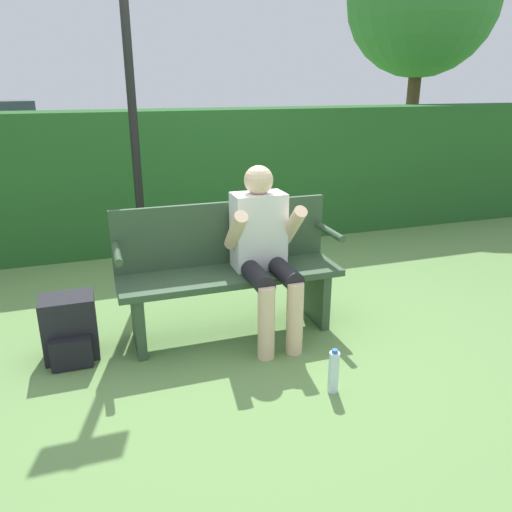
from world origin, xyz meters
The scene contains 8 objects.
ground_plane centered at (0.00, 0.00, 0.00)m, with size 40.00×40.00×0.00m, color #668E4C.
hedge_back centered at (0.00, 2.19, 0.72)m, with size 12.00×0.54×1.44m.
park_bench centered at (0.00, 0.06, 0.47)m, with size 1.54×0.44×0.91m.
person_seated centered at (0.22, -0.07, 0.65)m, with size 0.49×0.61×1.18m.
backpack centered at (-1.08, 0.01, 0.20)m, with size 0.33×0.33×0.42m.
water_bottle centered at (0.36, -0.88, 0.13)m, with size 0.06×0.06×0.27m.
signpost centered at (-0.48, 1.08, 1.64)m, with size 0.42×0.09×2.91m.
tree centered at (4.31, 4.20, 2.89)m, with size 2.32×2.32×4.07m.
Camera 1 is at (-0.86, -3.09, 1.71)m, focal length 35.00 mm.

